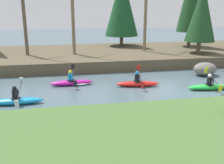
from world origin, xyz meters
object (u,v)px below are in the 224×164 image
Objects in this scene: kayaker_trailing at (73,82)px; kayaker_far_back at (17,100)px; kayaker_middle at (138,83)px; boulder_midstream at (205,69)px; kayaker_lead at (210,86)px.

kayaker_trailing and kayaker_far_back have the same top height.
kayaker_middle is 4.17m from kayaker_trailing.
kayaker_trailing is 1.00× the size of kayaker_far_back.
kayaker_middle is at bearing -15.42° from kayaker_trailing.
boulder_midstream is (9.64, 0.77, 0.28)m from kayaker_trailing.
kayaker_far_back is at bearing -156.99° from kayaker_middle.
kayaker_far_back is 1.62× the size of boulder_midstream.
kayaker_lead is at bearing -17.93° from kayaker_trailing.
kayaker_middle is at bearing 15.70° from kayaker_far_back.
kayaker_middle is 5.88m from boulder_midstream.
kayaker_lead is 11.23m from kayaker_far_back.
kayaker_lead is 3.54m from boulder_midstream.
kayaker_trailing is at bearing 173.74° from kayaker_middle.
kayaker_trailing is 4.21m from kayaker_far_back.
kayaker_far_back is (-7.06, -1.92, 0.00)m from kayaker_middle.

